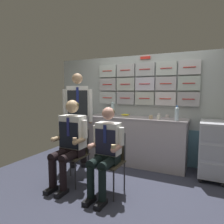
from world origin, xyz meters
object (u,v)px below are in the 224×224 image
(crew_member_standing, at_px, (78,111))
(snack_banana, at_px, (125,115))
(crew_member_left, at_px, (70,138))
(folding_chair_right, at_px, (111,155))
(crew_member_right, at_px, (105,148))
(paper_cup_tan, at_px, (159,117))
(service_trolley, at_px, (212,148))
(folding_chair_left, at_px, (76,149))
(sparkling_bottle_green, at_px, (177,114))

(crew_member_standing, height_order, snack_banana, crew_member_standing)
(crew_member_left, height_order, folding_chair_right, crew_member_left)
(crew_member_right, height_order, paper_cup_tan, crew_member_right)
(crew_member_standing, relative_size, snack_banana, 10.25)
(service_trolley, bearing_deg, crew_member_right, -137.16)
(crew_member_left, bearing_deg, crew_member_right, -5.36)
(snack_banana, bearing_deg, crew_member_right, -78.94)
(folding_chair_left, bearing_deg, snack_banana, 73.53)
(service_trolley, xyz_separation_m, folding_chair_right, (-1.34, -1.08, 0.01))
(sparkling_bottle_green, relative_size, paper_cup_tan, 3.54)
(folding_chair_left, xyz_separation_m, crew_member_standing, (-0.33, 0.55, 0.55))
(crew_member_left, distance_m, crew_member_standing, 0.86)
(service_trolley, bearing_deg, snack_banana, 172.90)
(folding_chair_left, bearing_deg, paper_cup_tan, 42.26)
(service_trolley, relative_size, crew_member_left, 0.73)
(folding_chair_left, relative_size, folding_chair_right, 1.00)
(crew_member_right, distance_m, sparkling_bottle_green, 1.47)
(sparkling_bottle_green, bearing_deg, paper_cup_tan, 176.06)
(folding_chair_right, height_order, crew_member_standing, crew_member_standing)
(crew_member_right, xyz_separation_m, snack_banana, (-0.28, 1.44, 0.29))
(crew_member_standing, relative_size, paper_cup_tan, 24.16)
(snack_banana, bearing_deg, sparkling_bottle_green, -13.60)
(folding_chair_left, relative_size, crew_member_left, 0.65)
(folding_chair_right, distance_m, snack_banana, 1.38)
(snack_banana, bearing_deg, service_trolley, -7.10)
(service_trolley, relative_size, crew_member_standing, 0.54)
(folding_chair_right, relative_size, paper_cup_tan, 11.51)
(service_trolley, xyz_separation_m, folding_chair_left, (-1.98, -1.02, 0.01))
(crew_member_left, bearing_deg, crew_member_standing, 115.43)
(crew_member_left, bearing_deg, folding_chair_left, 90.40)
(paper_cup_tan, bearing_deg, snack_banana, 162.45)
(folding_chair_right, bearing_deg, crew_member_left, -170.91)
(folding_chair_right, relative_size, crew_member_standing, 0.48)
(service_trolley, bearing_deg, folding_chair_left, -152.70)
(crew_member_right, xyz_separation_m, paper_cup_tan, (0.45, 1.21, 0.31))
(folding_chair_left, height_order, crew_member_standing, crew_member_standing)
(folding_chair_right, bearing_deg, folding_chair_left, 175.23)
(service_trolley, xyz_separation_m, crew_member_left, (-1.98, -1.18, 0.22))
(crew_member_standing, bearing_deg, crew_member_left, -64.57)
(service_trolley, relative_size, snack_banana, 5.49)
(crew_member_standing, height_order, paper_cup_tan, crew_member_standing)
(crew_member_right, distance_m, snack_banana, 1.50)
(crew_member_left, distance_m, crew_member_right, 0.65)
(crew_member_right, bearing_deg, snack_banana, 101.06)
(crew_member_right, bearing_deg, paper_cup_tan, 69.64)
(crew_member_standing, distance_m, sparkling_bottle_green, 1.79)
(crew_member_standing, bearing_deg, sparkling_bottle_green, 13.63)
(folding_chair_left, xyz_separation_m, crew_member_left, (0.00, -0.16, 0.20))
(crew_member_right, bearing_deg, crew_member_standing, 141.93)
(service_trolley, xyz_separation_m, crew_member_standing, (-2.32, -0.47, 0.56))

